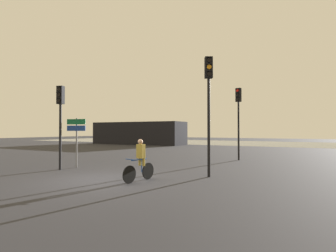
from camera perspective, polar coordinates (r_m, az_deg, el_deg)
name	(u,v)px	position (r m, az deg, el deg)	size (l,w,h in m)	color
ground_plane	(99,180)	(10.92, -14.88, -11.25)	(120.00, 120.00, 0.00)	#28282D
water_strip	(251,143)	(41.82, 17.52, -3.58)	(80.00, 16.00, 0.01)	slate
distant_building	(138,133)	(37.53, -6.45, -1.55)	(13.47, 4.00, 3.11)	black
traffic_light_far_right	(238,110)	(17.90, 15.09, 3.33)	(0.37, 0.39, 4.75)	black
traffic_light_near_left	(60,111)	(14.10, -22.39, 2.99)	(0.36, 0.38, 4.17)	black
traffic_light_near_right	(209,94)	(11.25, 8.85, 6.84)	(0.40, 0.42, 5.06)	black
direction_sign_post	(76,133)	(14.58, -19.32, -1.54)	(1.08, 0.26, 2.60)	slate
cyclist	(140,160)	(10.26, -6.07, -7.32)	(0.48, 1.70, 1.62)	black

